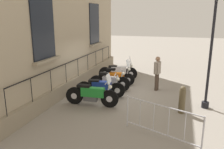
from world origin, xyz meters
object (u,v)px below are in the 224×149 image
Objects in this scene: pedestrian_standing at (157,71)px; motorcycle_blue at (101,87)px; crowd_barrier at (161,120)px; bollard at (182,100)px; motorcycle_silver at (110,82)px; motorcycle_orange at (117,77)px; motorcycle_green at (92,94)px; lamppost at (213,31)px; motorcycle_white at (118,72)px.

motorcycle_blue is at bearing -142.99° from pedestrian_standing.
crowd_barrier reaches higher than bollard.
pedestrian_standing is (2.26, 1.70, 0.50)m from motorcycle_blue.
motorcycle_silver is 0.88× the size of crowd_barrier.
motorcycle_blue is at bearing -94.12° from motorcycle_orange.
lamppost is (4.33, 1.10, 2.51)m from motorcycle_green.
motorcycle_blue is at bearing 167.55° from bollard.
motorcycle_white is at bearing 145.82° from lamppost.
crowd_barrier is (-1.47, -2.87, -2.41)m from lamppost.
crowd_barrier is (2.73, -4.87, 0.14)m from motorcycle_orange.
motorcycle_white is 2.06× the size of bollard.
bollard is at bearing 74.36° from crowd_barrier.
bollard is (3.44, 0.30, 0.05)m from motorcycle_green.
lamppost reaches higher than motorcycle_blue.
crowd_barrier is 1.38× the size of pedestrian_standing.
motorcycle_silver is at bearing 126.07° from crowd_barrier.
motorcycle_green is 1.33× the size of pedestrian_standing.
motorcycle_white is (-0.03, 3.01, 0.03)m from motorcycle_blue.
motorcycle_green reaches higher than motorcycle_white.
motorcycle_blue is 1.31× the size of pedestrian_standing.
pedestrian_standing reaches higher than motorcycle_white.
pedestrian_standing reaches higher than motorcycle_silver.
motorcycle_green is 1.10× the size of motorcycle_silver.
motorcycle_blue is at bearing -89.51° from motorcycle_white.
bollard is at bearing -40.29° from motorcycle_orange.
lamppost reaches higher than motorcycle_white.
motorcycle_orange is (0.15, 2.04, -0.01)m from motorcycle_blue.
pedestrian_standing is (2.25, 2.77, 0.46)m from motorcycle_green.
lamppost is 4.03m from crowd_barrier.
motorcycle_orange is 5.59m from crowd_barrier.
motorcycle_blue is 0.98m from motorcycle_silver.
motorcycle_green reaches higher than bollard.
motorcycle_white is at bearing 116.43° from crowd_barrier.
motorcycle_green is at bearing -89.48° from motorcycle_white.
pedestrian_standing is at bearing 115.85° from bollard.
motorcycle_blue is 1.08× the size of motorcycle_silver.
crowd_barrier is 2.15m from bollard.
motorcycle_green is 0.96× the size of crowd_barrier.
pedestrian_standing is at bearing 97.73° from crowd_barrier.
lamppost is (4.20, -2.00, 2.55)m from motorcycle_orange.
lamppost reaches higher than pedestrian_standing.
motorcycle_silver is (0.09, 2.04, -0.04)m from motorcycle_green.
motorcycle_green is at bearing -92.51° from motorcycle_orange.
motorcycle_blue is at bearing -95.85° from motorcycle_silver.
lamppost is at bearing 14.24° from motorcycle_green.
lamppost is at bearing -34.18° from motorcycle_white.
bollard is (3.45, -0.76, 0.09)m from motorcycle_blue.
motorcycle_silver is 3.78m from bollard.
motorcycle_green reaches higher than crowd_barrier.
motorcycle_green is 4.07m from motorcycle_white.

